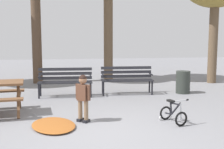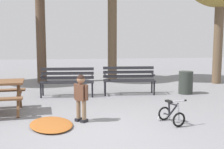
# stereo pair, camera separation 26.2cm
# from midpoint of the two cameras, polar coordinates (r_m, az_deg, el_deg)

# --- Properties ---
(ground) EXTENTS (36.00, 36.00, 0.00)m
(ground) POSITION_cam_midpoint_polar(r_m,az_deg,el_deg) (5.68, -3.19, -11.18)
(ground) COLOR gray
(park_bench_far_left) EXTENTS (1.62, 0.55, 0.85)m
(park_bench_far_left) POSITION_cam_midpoint_polar(r_m,az_deg,el_deg) (9.01, -9.77, -0.96)
(park_bench_far_left) COLOR #232328
(park_bench_far_left) RESTS_ON ground
(park_bench_left) EXTENTS (1.62, 0.55, 0.85)m
(park_bench_left) POSITION_cam_midpoint_polar(r_m,az_deg,el_deg) (9.28, 2.05, -0.62)
(park_bench_left) COLOR #232328
(park_bench_left) RESTS_ON ground
(child_standing) EXTENTS (0.30, 0.29, 1.01)m
(child_standing) POSITION_cam_midpoint_polar(r_m,az_deg,el_deg) (6.28, -6.77, -3.84)
(child_standing) COLOR #7F664C
(child_standing) RESTS_ON ground
(kids_bicycle) EXTENTS (0.49, 0.62, 0.54)m
(kids_bicycle) POSITION_cam_midpoint_polar(r_m,az_deg,el_deg) (6.36, 10.47, -7.36)
(kids_bicycle) COLOR black
(kids_bicycle) RESTS_ON ground
(leaf_pile) EXTENTS (1.11, 1.37, 0.07)m
(leaf_pile) POSITION_cam_midpoint_polar(r_m,az_deg,el_deg) (6.18, -12.36, -9.44)
(leaf_pile) COLOR #9E5623
(leaf_pile) RESTS_ON ground
(trash_bin) EXTENTS (0.44, 0.44, 0.71)m
(trash_bin) POSITION_cam_midpoint_polar(r_m,az_deg,el_deg) (9.63, 12.70, -1.44)
(trash_bin) COLOR #2D332D
(trash_bin) RESTS_ON ground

